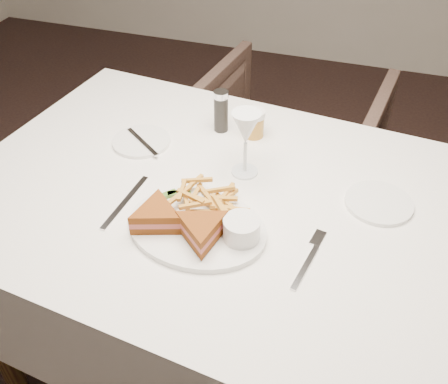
% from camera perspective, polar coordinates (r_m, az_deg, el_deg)
% --- Properties ---
extents(ground, '(5.00, 5.00, 0.00)m').
position_cam_1_polar(ground, '(1.81, -6.36, -18.12)').
color(ground, black).
rests_on(ground, ground).
extents(table, '(1.44, 1.04, 0.75)m').
position_cam_1_polar(table, '(1.48, 0.62, -11.54)').
color(table, white).
rests_on(table, ground).
extents(chair_far, '(0.77, 0.73, 0.72)m').
position_cam_1_polar(chair_far, '(2.07, 7.02, 5.04)').
color(chair_far, '#4B362E').
rests_on(chair_far, ground).
extents(table_setting, '(0.81, 0.64, 0.18)m').
position_cam_1_polar(table_setting, '(1.16, -1.23, -0.18)').
color(table_setting, white).
rests_on(table_setting, table).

